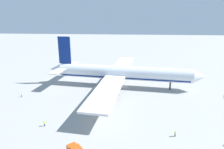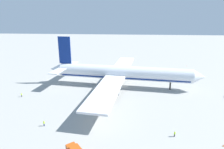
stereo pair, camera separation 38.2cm
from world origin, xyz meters
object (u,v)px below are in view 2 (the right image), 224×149
(baggage_cart_1, at_px, (119,64))
(traffic_cone_1, at_px, (187,66))
(airliner, at_px, (120,73))
(traffic_cone_0, at_px, (223,145))
(ground_worker_4, at_px, (22,95))
(ground_worker_3, at_px, (175,134))
(baggage_cart_2, at_px, (66,59))
(ground_worker_2, at_px, (44,123))

(baggage_cart_1, height_order, traffic_cone_1, baggage_cart_1)
(airliner, height_order, baggage_cart_1, airliner)
(baggage_cart_1, bearing_deg, traffic_cone_0, -69.33)
(airliner, relative_size, ground_worker_4, 49.24)
(ground_worker_4, relative_size, traffic_cone_0, 2.92)
(baggage_cart_1, xyz_separation_m, ground_worker_3, (20.65, -81.84, 0.03))
(airliner, xyz_separation_m, baggage_cart_2, (-45.30, 54.65, -5.78))
(ground_worker_3, bearing_deg, baggage_cart_1, 104.16)
(ground_worker_2, height_order, traffic_cone_1, ground_worker_2)
(baggage_cart_1, height_order, ground_worker_2, ground_worker_2)
(baggage_cart_1, height_order, traffic_cone_0, baggage_cart_1)
(airliner, distance_m, traffic_cone_1, 61.66)
(traffic_cone_0, relative_size, traffic_cone_1, 1.00)
(ground_worker_3, distance_m, traffic_cone_1, 86.65)
(baggage_cart_1, bearing_deg, ground_worker_3, -75.84)
(baggage_cart_2, distance_m, ground_worker_4, 71.75)
(airliner, distance_m, ground_worker_4, 43.11)
(ground_worker_2, distance_m, traffic_cone_1, 102.74)
(traffic_cone_1, bearing_deg, baggage_cart_1, -178.63)
(baggage_cart_2, distance_m, traffic_cone_0, 121.07)
(baggage_cart_1, distance_m, ground_worker_3, 84.40)
(ground_worker_3, height_order, traffic_cone_0, ground_worker_3)
(airliner, bearing_deg, traffic_cone_0, -55.48)
(traffic_cone_0, distance_m, traffic_cone_1, 86.96)
(traffic_cone_0, bearing_deg, baggage_cart_2, 127.53)
(ground_worker_2, xyz_separation_m, ground_worker_3, (37.51, -1.46, -0.04))
(ground_worker_4, bearing_deg, traffic_cone_1, 36.97)
(baggage_cart_1, height_order, ground_worker_3, ground_worker_3)
(airliner, xyz_separation_m, ground_worker_4, (-39.27, -16.84, -5.70))
(ground_worker_4, xyz_separation_m, traffic_cone_0, (67.72, -24.52, -0.54))
(baggage_cart_1, xyz_separation_m, traffic_cone_1, (45.74, 1.10, -0.52))
(airliner, bearing_deg, ground_worker_3, -65.98)
(baggage_cart_2, bearing_deg, traffic_cone_0, -52.47)
(ground_worker_4, height_order, traffic_cone_0, ground_worker_4)
(traffic_cone_0, height_order, traffic_cone_1, same)
(ground_worker_3, relative_size, ground_worker_4, 1.01)
(ground_worker_3, bearing_deg, ground_worker_4, 159.06)
(baggage_cart_2, xyz_separation_m, ground_worker_3, (62.43, -93.08, 0.09))
(baggage_cart_1, distance_m, traffic_cone_1, 45.76)
(ground_worker_3, bearing_deg, airliner, 114.02)
(baggage_cart_2, bearing_deg, airliner, -50.35)
(airliner, distance_m, baggage_cart_2, 71.22)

